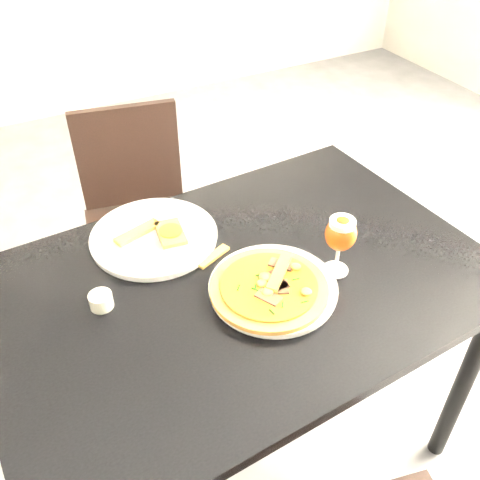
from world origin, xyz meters
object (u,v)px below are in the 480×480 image
beer_glass (341,234)px  chair_far (139,215)px  dining_table (241,304)px  pizza (269,287)px

beer_glass → chair_far: bearing=106.6°
dining_table → chair_far: (-0.03, 0.75, -0.20)m
dining_table → beer_glass: size_ratio=7.90×
dining_table → pizza: size_ratio=4.54×
dining_table → pizza: (0.03, -0.08, 0.12)m
chair_far → beer_glass: beer_glass is taller
dining_table → pizza: 0.14m
pizza → beer_glass: bearing=-1.1°
dining_table → beer_glass: (0.22, -0.08, 0.20)m
pizza → beer_glass: size_ratio=1.74×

